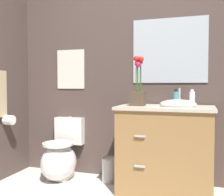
# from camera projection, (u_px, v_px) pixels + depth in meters

# --- Properties ---
(wall_back) EXTENTS (4.49, 0.05, 2.50)m
(wall_back) POSITION_uv_depth(u_px,v_px,m) (155.00, 69.00, 3.07)
(wall_back) COLOR #4C3D38
(wall_back) RESTS_ON ground_plane
(toilet) EXTENTS (0.38, 0.59, 0.69)m
(toilet) POSITION_uv_depth(u_px,v_px,m) (61.00, 158.00, 3.15)
(toilet) COLOR white
(toilet) RESTS_ON ground_plane
(vanity_cabinet) EXTENTS (0.94, 0.56, 1.05)m
(vanity_cabinet) POSITION_uv_depth(u_px,v_px,m) (165.00, 148.00, 2.74)
(vanity_cabinet) COLOR #9E7242
(vanity_cabinet) RESTS_ON ground_plane
(flower_vase) EXTENTS (0.14, 0.14, 0.50)m
(flower_vase) POSITION_uv_depth(u_px,v_px,m) (138.00, 88.00, 2.77)
(flower_vase) COLOR #4C3D2D
(flower_vase) RESTS_ON vanity_cabinet
(soap_bottle) EXTENTS (0.06, 0.06, 0.17)m
(soap_bottle) POSITION_uv_depth(u_px,v_px,m) (192.00, 98.00, 2.76)
(soap_bottle) COLOR white
(soap_bottle) RESTS_ON vanity_cabinet
(lotion_bottle) EXTENTS (0.06, 0.06, 0.17)m
(lotion_bottle) POSITION_uv_depth(u_px,v_px,m) (176.00, 98.00, 2.81)
(lotion_bottle) COLOR teal
(lotion_bottle) RESTS_ON vanity_cabinet
(trash_bin) EXTENTS (0.18, 0.18, 0.27)m
(trash_bin) POSITION_uv_depth(u_px,v_px,m) (110.00, 169.00, 3.05)
(trash_bin) COLOR #B7B7BC
(trash_bin) RESTS_ON ground_plane
(wall_poster) EXTENTS (0.36, 0.01, 0.47)m
(wall_poster) POSITION_uv_depth(u_px,v_px,m) (71.00, 69.00, 3.35)
(wall_poster) COLOR silver
(wall_mirror) EXTENTS (0.80, 0.01, 0.70)m
(wall_mirror) POSITION_uv_depth(u_px,v_px,m) (169.00, 51.00, 2.98)
(wall_mirror) COLOR #B2BCC6
(toilet_paper_roll) EXTENTS (0.11, 0.11, 0.11)m
(toilet_paper_roll) POSITION_uv_depth(u_px,v_px,m) (9.00, 120.00, 3.11)
(toilet_paper_roll) COLOR white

